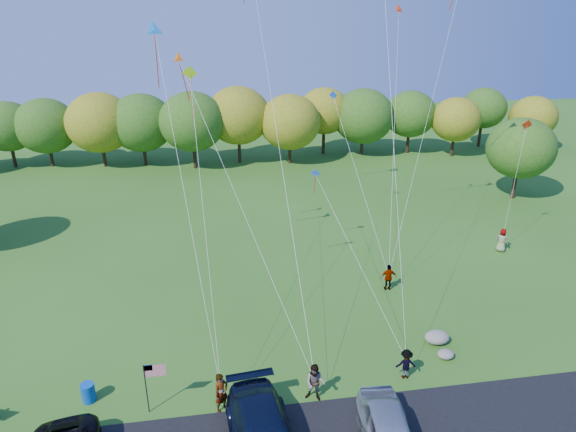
{
  "coord_description": "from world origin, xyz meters",
  "views": [
    {
      "loc": [
        -3.62,
        -18.8,
        16.73
      ],
      "look_at": [
        0.34,
        6.0,
        6.29
      ],
      "focal_mm": 32.0,
      "sensor_mm": 36.0,
      "label": 1
    }
  ],
  "objects_px": {
    "flyer_e": "(502,240)",
    "flyer_c": "(406,364)",
    "flyer_a": "(221,393)",
    "flyer_b": "(315,383)",
    "flyer_d": "(389,277)",
    "trash_barrel": "(88,393)"
  },
  "relations": [
    {
      "from": "flyer_a",
      "to": "flyer_b",
      "type": "bearing_deg",
      "value": -37.42
    },
    {
      "from": "flyer_a",
      "to": "flyer_e",
      "type": "distance_m",
      "value": 24.28
    },
    {
      "from": "flyer_b",
      "to": "trash_barrel",
      "type": "bearing_deg",
      "value": -164.52
    },
    {
      "from": "flyer_b",
      "to": "flyer_d",
      "type": "xyz_separation_m",
      "value": [
        6.55,
        8.81,
        -0.07
      ]
    },
    {
      "from": "flyer_c",
      "to": "flyer_e",
      "type": "relative_size",
      "value": 0.89
    },
    {
      "from": "flyer_e",
      "to": "trash_barrel",
      "type": "distance_m",
      "value": 28.89
    },
    {
      "from": "flyer_a",
      "to": "flyer_b",
      "type": "xyz_separation_m",
      "value": [
        4.2,
        0.0,
        -0.02
      ]
    },
    {
      "from": "flyer_a",
      "to": "trash_barrel",
      "type": "height_order",
      "value": "flyer_a"
    },
    {
      "from": "flyer_c",
      "to": "flyer_e",
      "type": "distance_m",
      "value": 16.84
    },
    {
      "from": "flyer_b",
      "to": "flyer_d",
      "type": "bearing_deg",
      "value": 77.37
    },
    {
      "from": "flyer_b",
      "to": "flyer_d",
      "type": "relative_size",
      "value": 1.08
    },
    {
      "from": "flyer_a",
      "to": "flyer_c",
      "type": "bearing_deg",
      "value": -32.38
    },
    {
      "from": "flyer_b",
      "to": "flyer_d",
      "type": "distance_m",
      "value": 10.97
    },
    {
      "from": "flyer_b",
      "to": "flyer_d",
      "type": "height_order",
      "value": "flyer_b"
    },
    {
      "from": "flyer_e",
      "to": "flyer_c",
      "type": "bearing_deg",
      "value": 85.41
    },
    {
      "from": "flyer_e",
      "to": "trash_barrel",
      "type": "height_order",
      "value": "flyer_e"
    },
    {
      "from": "flyer_b",
      "to": "flyer_e",
      "type": "bearing_deg",
      "value": 61.65
    },
    {
      "from": "flyer_b",
      "to": "flyer_c",
      "type": "height_order",
      "value": "flyer_b"
    },
    {
      "from": "flyer_c",
      "to": "flyer_e",
      "type": "height_order",
      "value": "flyer_e"
    },
    {
      "from": "flyer_d",
      "to": "trash_barrel",
      "type": "height_order",
      "value": "flyer_d"
    },
    {
      "from": "flyer_a",
      "to": "flyer_e",
      "type": "height_order",
      "value": "flyer_a"
    },
    {
      "from": "flyer_d",
      "to": "flyer_e",
      "type": "height_order",
      "value": "flyer_e"
    }
  ]
}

